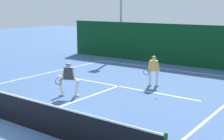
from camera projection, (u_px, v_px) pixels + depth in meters
ground_plane at (14, 123)px, 10.76m from camera, size 80.00×80.00×0.00m
court_line_baseline_far at (167, 69)px, 20.04m from camera, size 10.58×0.10×0.01m
court_line_service at (118, 86)px, 15.74m from camera, size 8.62×0.10×0.01m
court_line_centre at (77, 101)px, 13.29m from camera, size 0.10×6.40×0.01m
tennis_net at (13, 108)px, 10.65m from camera, size 11.59×0.09×1.08m
player_near at (68, 78)px, 13.81m from camera, size 0.96×1.01×1.52m
player_far at (153, 70)px, 15.60m from camera, size 0.66×0.88×1.55m
tennis_ball at (156, 98)px, 13.57m from camera, size 0.07×0.07×0.07m
back_fence_windscreen at (179, 45)px, 21.12m from camera, size 18.48×0.12×2.79m
light_pole at (121, 6)px, 24.36m from camera, size 0.55×0.44×6.37m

